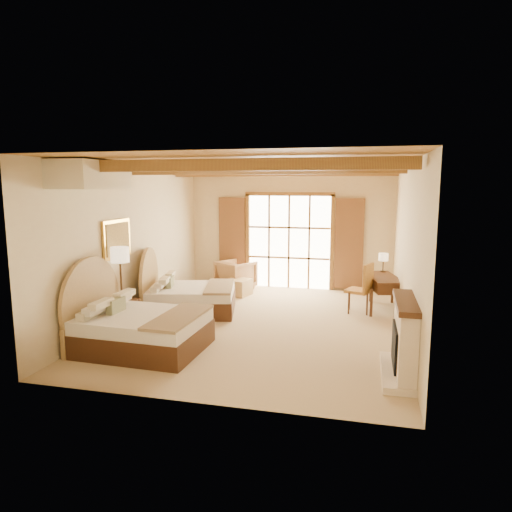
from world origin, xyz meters
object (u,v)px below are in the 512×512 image
(bed_far, at_px, (184,295))
(nightstand, at_px, (125,315))
(bed_near, at_px, (134,326))
(armchair, at_px, (236,275))
(desk, at_px, (383,292))

(bed_far, bearing_deg, nightstand, -128.40)
(bed_near, relative_size, armchair, 2.46)
(nightstand, bearing_deg, armchair, 61.01)
(armchair, bearing_deg, nightstand, 103.30)
(bed_far, relative_size, armchair, 2.57)
(nightstand, height_order, armchair, armchair)
(bed_far, bearing_deg, bed_near, -102.19)
(nightstand, bearing_deg, desk, 16.19)
(armchair, distance_m, desk, 3.95)
(bed_near, bearing_deg, desk, 42.72)
(bed_near, distance_m, desk, 5.56)
(bed_near, distance_m, armchair, 4.79)
(nightstand, xyz_separation_m, armchair, (1.16, 3.82, 0.11))
(bed_far, xyz_separation_m, nightstand, (-0.66, -1.41, -0.10))
(nightstand, height_order, desk, desk)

